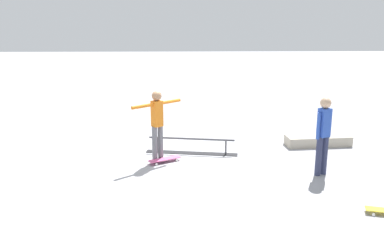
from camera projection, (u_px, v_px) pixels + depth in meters
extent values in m
plane|color=#9E9EA3|center=(172.00, 152.00, 10.83)|extent=(60.00, 60.00, 0.00)
cube|color=black|center=(191.00, 153.00, 10.75)|extent=(2.34, 0.60, 0.01)
cylinder|color=#47474C|center=(226.00, 147.00, 10.60)|extent=(0.04, 0.04, 0.38)
cylinder|color=#47474C|center=(158.00, 145.00, 10.82)|extent=(0.04, 0.04, 0.38)
cylinder|color=#47474C|center=(191.00, 139.00, 10.66)|extent=(2.15, 0.39, 0.05)
cube|color=#B2A893|center=(318.00, 141.00, 11.38)|extent=(1.77, 0.67, 0.26)
cylinder|color=slate|center=(155.00, 144.00, 10.04)|extent=(0.18, 0.18, 0.87)
cylinder|color=slate|center=(160.00, 143.00, 10.15)|extent=(0.18, 0.18, 0.87)
cube|color=orange|center=(157.00, 114.00, 9.91)|extent=(0.30, 0.30, 0.61)
sphere|color=#A87A56|center=(157.00, 96.00, 9.81)|extent=(0.23, 0.23, 0.23)
cylinder|color=orange|center=(143.00, 106.00, 9.60)|extent=(0.50, 0.43, 0.08)
cylinder|color=orange|center=(170.00, 102.00, 10.11)|extent=(0.50, 0.43, 0.08)
cube|color=#E05993|center=(165.00, 159.00, 10.09)|extent=(0.79, 0.57, 0.02)
cylinder|color=white|center=(157.00, 165.00, 9.87)|extent=(0.06, 0.05, 0.05)
cylinder|color=white|center=(152.00, 162.00, 10.06)|extent=(0.06, 0.05, 0.05)
cylinder|color=white|center=(177.00, 160.00, 10.14)|extent=(0.06, 0.05, 0.05)
cylinder|color=white|center=(172.00, 158.00, 10.33)|extent=(0.06, 0.05, 0.05)
cylinder|color=#2D3351|center=(325.00, 155.00, 9.26)|extent=(0.17, 0.17, 0.88)
cylinder|color=#2D3351|center=(319.00, 156.00, 9.19)|extent=(0.17, 0.17, 0.88)
cube|color=#2D51B7|center=(324.00, 123.00, 9.04)|extent=(0.29, 0.28, 0.62)
sphere|color=tan|center=(326.00, 103.00, 8.94)|extent=(0.24, 0.24, 0.24)
cylinder|color=#2D51B7|center=(329.00, 124.00, 9.12)|extent=(0.11, 0.11, 0.58)
cylinder|color=#2D51B7|center=(319.00, 126.00, 8.99)|extent=(0.11, 0.11, 0.58)
cylinder|color=white|center=(374.00, 215.00, 7.40)|extent=(0.06, 0.04, 0.05)
cylinder|color=white|center=(372.00, 209.00, 7.62)|extent=(0.06, 0.04, 0.05)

